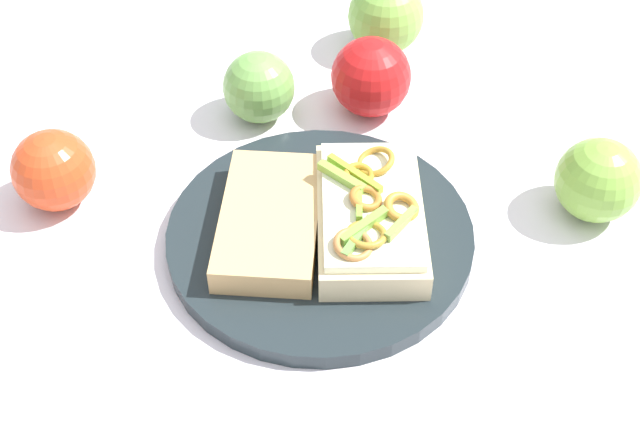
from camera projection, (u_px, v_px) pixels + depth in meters
ground_plane at (320, 242)px, 0.75m from camera, size 2.00×2.00×0.00m
plate at (320, 236)px, 0.74m from camera, size 0.26×0.26×0.02m
sandwich at (370, 215)px, 0.72m from camera, size 0.11×0.17×0.05m
bread_slice_side at (270, 220)px, 0.73m from camera, size 0.09×0.15×0.02m
apple_1 at (386, 16)px, 0.92m from camera, size 0.09×0.09×0.08m
apple_2 at (598, 180)px, 0.75m from camera, size 0.10×0.10×0.07m
apple_3 at (53, 170)px, 0.76m from camera, size 0.10×0.10×0.07m
apple_4 at (371, 77)px, 0.85m from camera, size 0.09×0.09×0.08m
apple_5 at (259, 87)px, 0.84m from camera, size 0.08×0.08×0.07m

